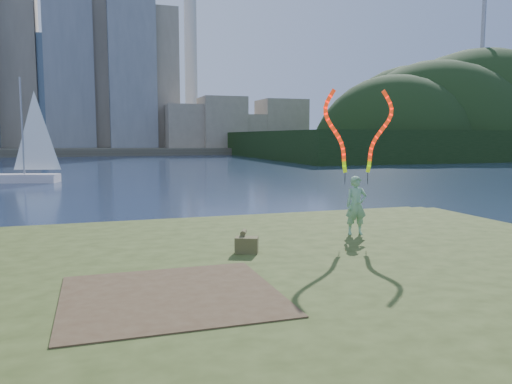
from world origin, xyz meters
name	(u,v)px	position (x,y,z in m)	size (l,w,h in m)	color
ground	(248,278)	(0.00, 0.00, 0.00)	(320.00, 320.00, 0.00)	#192640
grassy_knoll	(285,293)	(0.00, -2.30, 0.34)	(20.00, 18.00, 0.80)	#354318
dirt_patch	(171,295)	(-2.20, -3.20, 0.81)	(3.20, 3.00, 0.02)	#47331E
far_shore	(111,150)	(0.00, 95.00, 0.60)	(320.00, 40.00, 1.20)	#494435
wooded_hill	(475,154)	(59.57, 59.96, 0.16)	(78.00, 50.00, 63.00)	black
woman_with_ribbons	(357,175)	(2.85, 0.22, 2.26)	(1.94, 0.52, 3.84)	#176A2A
canvas_bag	(246,244)	(-0.30, -0.86, 0.98)	(0.55, 0.62, 0.44)	#4A4424
sailboat	(28,165)	(-7.69, 27.49, 1.26)	(4.85, 2.66, 7.32)	silver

